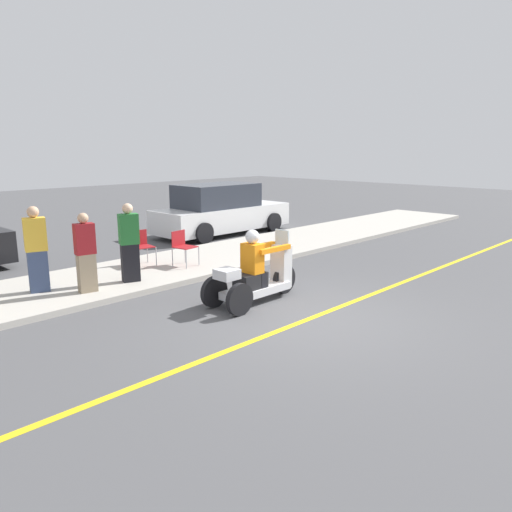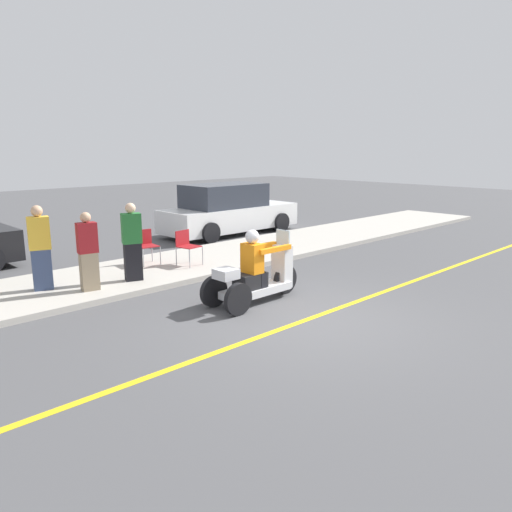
{
  "view_description": "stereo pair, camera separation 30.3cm",
  "coord_description": "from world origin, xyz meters",
  "px_view_note": "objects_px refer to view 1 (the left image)",
  "views": [
    {
      "loc": [
        -6.45,
        -4.99,
        2.89
      ],
      "look_at": [
        0.06,
        1.32,
        0.89
      ],
      "focal_mm": 35.0,
      "sensor_mm": 36.0,
      "label": 1
    },
    {
      "loc": [
        -6.24,
        -5.21,
        2.89
      ],
      "look_at": [
        0.06,
        1.32,
        0.89
      ],
      "focal_mm": 35.0,
      "sensor_mm": 36.0,
      "label": 2
    }
  ],
  "objects_px": {
    "spectator_far_back": "(86,254)",
    "folding_chair_set_back": "(141,244)",
    "spectator_end_of_line": "(129,244)",
    "motorcycle_trike": "(256,276)",
    "parked_car_lot_left": "(221,211)",
    "folding_chair_curbside": "(182,244)",
    "spectator_by_tree": "(37,251)"
  },
  "relations": [
    {
      "from": "spectator_by_tree",
      "to": "parked_car_lot_left",
      "type": "distance_m",
      "value": 7.85
    },
    {
      "from": "spectator_by_tree",
      "to": "folding_chair_set_back",
      "type": "bearing_deg",
      "value": 10.99
    },
    {
      "from": "motorcycle_trike",
      "to": "parked_car_lot_left",
      "type": "xyz_separation_m",
      "value": [
        4.58,
        6.11,
        0.28
      ]
    },
    {
      "from": "spectator_end_of_line",
      "to": "folding_chair_curbside",
      "type": "distance_m",
      "value": 1.72
    },
    {
      "from": "motorcycle_trike",
      "to": "folding_chair_set_back",
      "type": "bearing_deg",
      "value": 91.03
    },
    {
      "from": "motorcycle_trike",
      "to": "spectator_end_of_line",
      "type": "height_order",
      "value": "spectator_end_of_line"
    },
    {
      "from": "spectator_by_tree",
      "to": "spectator_end_of_line",
      "type": "height_order",
      "value": "spectator_by_tree"
    },
    {
      "from": "spectator_end_of_line",
      "to": "folding_chair_curbside",
      "type": "height_order",
      "value": "spectator_end_of_line"
    },
    {
      "from": "motorcycle_trike",
      "to": "spectator_far_back",
      "type": "relative_size",
      "value": 1.39
    },
    {
      "from": "spectator_far_back",
      "to": "folding_chair_set_back",
      "type": "relative_size",
      "value": 1.88
    },
    {
      "from": "folding_chair_curbside",
      "to": "motorcycle_trike",
      "type": "bearing_deg",
      "value": -100.95
    },
    {
      "from": "spectator_end_of_line",
      "to": "spectator_far_back",
      "type": "height_order",
      "value": "spectator_end_of_line"
    },
    {
      "from": "folding_chair_set_back",
      "to": "parked_car_lot_left",
      "type": "distance_m",
      "value": 5.21
    },
    {
      "from": "motorcycle_trike",
      "to": "parked_car_lot_left",
      "type": "relative_size",
      "value": 0.44
    },
    {
      "from": "folding_chair_curbside",
      "to": "folding_chair_set_back",
      "type": "bearing_deg",
      "value": 130.76
    },
    {
      "from": "motorcycle_trike",
      "to": "spectator_end_of_line",
      "type": "xyz_separation_m",
      "value": [
        -1.07,
        2.62,
        0.41
      ]
    },
    {
      "from": "folding_chair_set_back",
      "to": "folding_chair_curbside",
      "type": "bearing_deg",
      "value": -49.24
    },
    {
      "from": "motorcycle_trike",
      "to": "parked_car_lot_left",
      "type": "bearing_deg",
      "value": 53.11
    },
    {
      "from": "spectator_far_back",
      "to": "parked_car_lot_left",
      "type": "distance_m",
      "value": 7.55
    },
    {
      "from": "spectator_by_tree",
      "to": "spectator_end_of_line",
      "type": "bearing_deg",
      "value": -20.54
    },
    {
      "from": "motorcycle_trike",
      "to": "folding_chair_curbside",
      "type": "height_order",
      "value": "motorcycle_trike"
    },
    {
      "from": "spectator_end_of_line",
      "to": "folding_chair_set_back",
      "type": "xyz_separation_m",
      "value": [
        1.0,
        1.14,
        -0.29
      ]
    },
    {
      "from": "folding_chair_curbside",
      "to": "spectator_far_back",
      "type": "bearing_deg",
      "value": -170.37
    },
    {
      "from": "folding_chair_set_back",
      "to": "parked_car_lot_left",
      "type": "bearing_deg",
      "value": 26.8
    },
    {
      "from": "folding_chair_set_back",
      "to": "parked_car_lot_left",
      "type": "height_order",
      "value": "parked_car_lot_left"
    },
    {
      "from": "spectator_far_back",
      "to": "motorcycle_trike",
      "type": "bearing_deg",
      "value": -50.83
    },
    {
      "from": "folding_chair_curbside",
      "to": "folding_chair_set_back",
      "type": "xyz_separation_m",
      "value": [
        -0.65,
        0.75,
        0.0
      ]
    },
    {
      "from": "spectator_end_of_line",
      "to": "spectator_far_back",
      "type": "bearing_deg",
      "value": -176.13
    },
    {
      "from": "spectator_end_of_line",
      "to": "spectator_far_back",
      "type": "relative_size",
      "value": 1.06
    },
    {
      "from": "motorcycle_trike",
      "to": "spectator_far_back",
      "type": "distance_m",
      "value": 3.31
    },
    {
      "from": "spectator_far_back",
      "to": "parked_car_lot_left",
      "type": "xyz_separation_m",
      "value": [
        6.67,
        3.55,
        -0.08
      ]
    },
    {
      "from": "spectator_by_tree",
      "to": "folding_chair_curbside",
      "type": "height_order",
      "value": "spectator_by_tree"
    }
  ]
}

